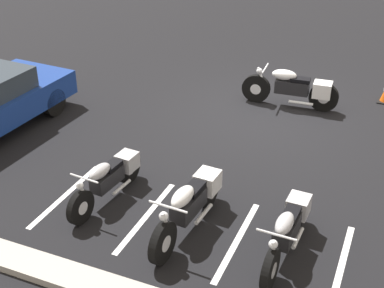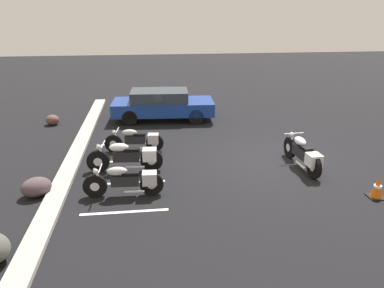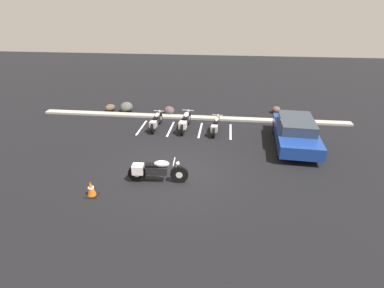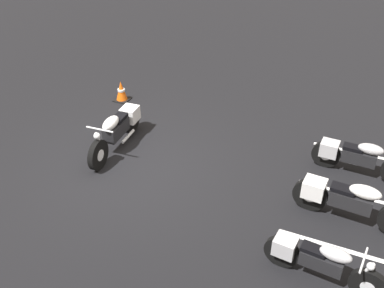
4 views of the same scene
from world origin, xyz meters
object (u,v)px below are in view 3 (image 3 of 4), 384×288
(landscape_rock_2, at_px, (276,110))
(landscape_rock_3, at_px, (110,108))
(traffic_cone, at_px, (91,189))
(motorcycle_white_featured, at_px, (155,171))
(parked_bike_0, at_px, (156,121))
(landscape_rock_1, at_px, (169,111))
(parked_bike_2, at_px, (216,125))
(car_blue, at_px, (296,132))
(parked_bike_1, at_px, (185,122))
(landscape_rock_0, at_px, (127,107))

(landscape_rock_2, bearing_deg, landscape_rock_3, -175.33)
(traffic_cone, bearing_deg, motorcycle_white_featured, 29.80)
(parked_bike_0, xyz_separation_m, landscape_rock_3, (-3.51, 2.52, -0.21))
(landscape_rock_1, height_order, traffic_cone, traffic_cone)
(parked_bike_2, xyz_separation_m, car_blue, (3.79, -1.03, 0.26))
(landscape_rock_1, bearing_deg, traffic_cone, -97.57)
(landscape_rock_1, bearing_deg, motorcycle_white_featured, -83.43)
(parked_bike_1, bearing_deg, landscape_rock_2, -53.29)
(parked_bike_1, distance_m, landscape_rock_2, 6.16)
(parked_bike_2, bearing_deg, landscape_rock_0, 69.71)
(landscape_rock_2, xyz_separation_m, landscape_rock_3, (-10.26, -0.84, 0.01))
(motorcycle_white_featured, relative_size, landscape_rock_3, 3.40)
(parked_bike_0, relative_size, car_blue, 0.47)
(parked_bike_0, bearing_deg, landscape_rock_1, -4.36)
(traffic_cone, bearing_deg, landscape_rock_2, 51.80)
(parked_bike_0, bearing_deg, parked_bike_2, -91.21)
(parked_bike_2, distance_m, car_blue, 3.94)
(motorcycle_white_featured, distance_m, landscape_rock_1, 7.57)
(parked_bike_0, bearing_deg, traffic_cone, 174.32)
(traffic_cone, bearing_deg, parked_bike_2, 56.42)
(motorcycle_white_featured, height_order, landscape_rock_2, motorcycle_white_featured)
(parked_bike_2, xyz_separation_m, landscape_rock_3, (-6.70, 2.72, -0.19))
(parked_bike_0, relative_size, landscape_rock_3, 3.06)
(landscape_rock_1, distance_m, landscape_rock_3, 3.79)
(parked_bike_0, relative_size, landscape_rock_0, 2.44)
(motorcycle_white_featured, relative_size, parked_bike_0, 1.11)
(parked_bike_2, height_order, landscape_rock_1, parked_bike_2)
(landscape_rock_2, bearing_deg, motorcycle_white_featured, -123.31)
(parked_bike_0, distance_m, parked_bike_1, 1.57)
(parked_bike_1, height_order, landscape_rock_3, parked_bike_1)
(parked_bike_1, bearing_deg, parked_bike_0, 94.71)
(parked_bike_1, bearing_deg, parked_bike_2, -93.70)
(landscape_rock_1, xyz_separation_m, traffic_cone, (-1.15, -8.67, 0.02))
(parked_bike_2, height_order, car_blue, car_blue)
(car_blue, bearing_deg, parked_bike_1, -99.67)
(parked_bike_2, relative_size, landscape_rock_1, 2.61)
(motorcycle_white_featured, xyz_separation_m, landscape_rock_0, (-3.59, 7.70, -0.17))
(landscape_rock_1, bearing_deg, car_blue, -27.98)
(parked_bike_2, xyz_separation_m, landscape_rock_2, (3.55, 3.56, -0.21))
(parked_bike_1, relative_size, landscape_rock_0, 2.66)
(motorcycle_white_featured, bearing_deg, landscape_rock_3, 117.31)
(parked_bike_0, relative_size, traffic_cone, 3.61)
(motorcycle_white_featured, distance_m, landscape_rock_0, 8.50)
(parked_bike_0, height_order, landscape_rock_3, parked_bike_0)
(landscape_rock_0, bearing_deg, landscape_rock_3, -179.81)
(parked_bike_2, xyz_separation_m, traffic_cone, (-4.07, -6.14, -0.15))
(parked_bike_1, distance_m, parked_bike_2, 1.64)
(car_blue, relative_size, landscape_rock_2, 8.19)
(car_blue, relative_size, traffic_cone, 7.72)
(landscape_rock_1, bearing_deg, landscape_rock_0, 176.06)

